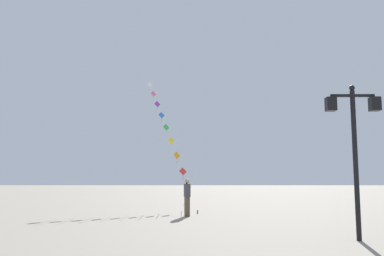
% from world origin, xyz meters
% --- Properties ---
extents(ground_plane, '(160.00, 160.00, 0.00)m').
position_xyz_m(ground_plane, '(0.00, 20.00, 0.00)').
color(ground_plane, gray).
extents(twin_lantern_lamp_post, '(1.55, 0.28, 4.43)m').
position_xyz_m(twin_lantern_lamp_post, '(3.26, 9.43, 3.09)').
color(twin_lantern_lamp_post, black).
rests_on(twin_lantern_lamp_post, ground_plane).
extents(kite_train, '(3.79, 9.74, 8.95)m').
position_xyz_m(kite_train, '(-3.17, 23.39, 4.85)').
color(kite_train, brown).
rests_on(kite_train, ground_plane).
extents(kite_flyer, '(0.32, 0.63, 1.71)m').
position_xyz_m(kite_flyer, '(-1.71, 16.69, 0.90)').
color(kite_flyer, brown).
rests_on(kite_flyer, ground_plane).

